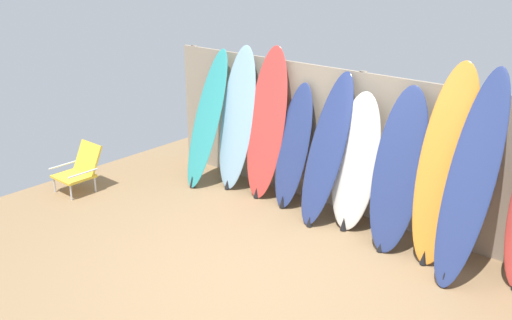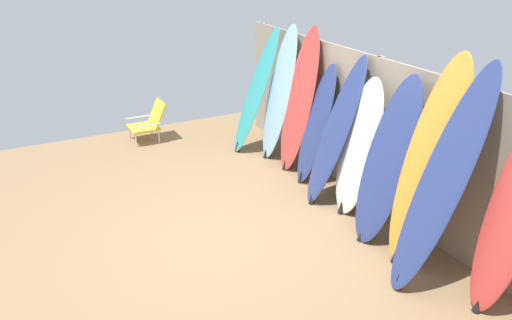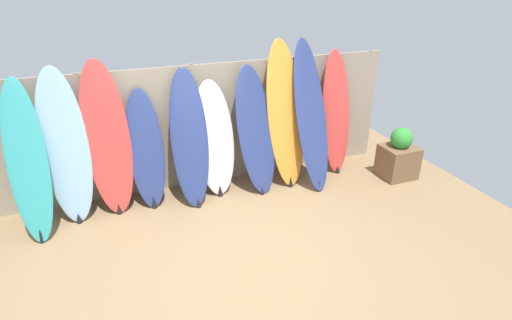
% 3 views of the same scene
% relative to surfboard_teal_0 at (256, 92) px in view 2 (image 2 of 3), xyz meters
% --- Properties ---
extents(ground, '(7.68, 7.68, 0.00)m').
position_rel_surfboard_teal_0_xyz_m(ground, '(2.11, -1.51, -0.92)').
color(ground, '#8E704C').
extents(fence_back, '(6.08, 0.11, 1.80)m').
position_rel_surfboard_teal_0_xyz_m(fence_back, '(2.11, 0.49, -0.02)').
color(fence_back, gray).
rests_on(fence_back, ground).
extents(surfboard_teal_0, '(0.46, 0.78, 1.87)m').
position_rel_surfboard_teal_0_xyz_m(surfboard_teal_0, '(0.00, 0.00, 0.00)').
color(surfboard_teal_0, teal).
rests_on(surfboard_teal_0, ground).
extents(surfboard_skyblue_1, '(0.57, 0.52, 1.96)m').
position_rel_surfboard_teal_0_xyz_m(surfboard_skyblue_1, '(0.41, 0.17, 0.05)').
color(surfboard_skyblue_1, '#8CB7D6').
rests_on(surfboard_skyblue_1, ground).
extents(surfboard_red_2, '(0.59, 0.51, 2.00)m').
position_rel_surfboard_teal_0_xyz_m(surfboard_red_2, '(0.91, 0.20, 0.07)').
color(surfboard_red_2, '#D13D38').
rests_on(surfboard_red_2, ground).
extents(surfboard_navy_3, '(0.48, 0.50, 1.59)m').
position_rel_surfboard_teal_0_xyz_m(surfboard_navy_3, '(1.37, 0.18, -0.14)').
color(surfboard_navy_3, navy).
rests_on(surfboard_navy_3, ground).
extents(surfboard_navy_4, '(0.58, 0.76, 1.82)m').
position_rel_surfboard_teal_0_xyz_m(surfboard_navy_4, '(1.95, 0.08, -0.02)').
color(surfboard_navy_4, navy).
rests_on(surfboard_navy_4, ground).
extents(surfboard_white_5, '(0.59, 0.47, 1.64)m').
position_rel_surfboard_teal_0_xyz_m(surfboard_white_5, '(2.31, 0.15, -0.11)').
color(surfboard_white_5, white).
rests_on(surfboard_white_5, ground).
extents(surfboard_navy_6, '(0.63, 0.69, 1.79)m').
position_rel_surfboard_teal_0_xyz_m(surfboard_navy_6, '(2.89, 0.06, -0.03)').
color(surfboard_navy_6, navy).
rests_on(surfboard_navy_6, ground).
extents(surfboard_orange_7, '(0.59, 0.66, 2.11)m').
position_rel_surfboard_teal_0_xyz_m(surfboard_orange_7, '(3.38, 0.13, 0.13)').
color(surfboard_orange_7, orange).
rests_on(surfboard_orange_7, ground).
extents(surfboard_navy_8, '(0.47, 0.89, 2.10)m').
position_rel_surfboard_teal_0_xyz_m(surfboard_navy_8, '(3.72, -0.04, 0.12)').
color(surfboard_navy_8, navy).
rests_on(surfboard_navy_8, ground).
extents(beach_chair, '(0.50, 0.57, 0.64)m').
position_rel_surfboard_teal_0_xyz_m(beach_chair, '(-1.11, -1.38, -0.59)').
color(beach_chair, silver).
rests_on(beach_chair, ground).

